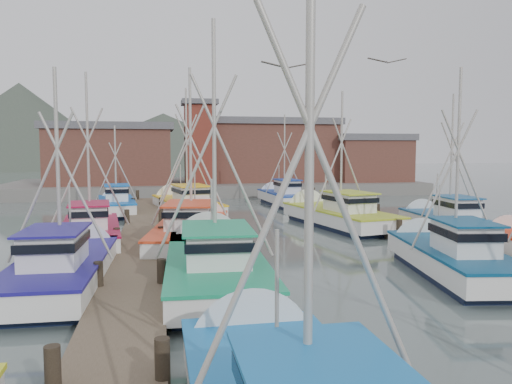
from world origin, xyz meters
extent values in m
plane|color=#4C5B59|center=(0.00, 0.00, 0.00)|extent=(260.00, 260.00, 0.00)
cube|color=brown|center=(-7.00, 4.00, 0.20)|extent=(2.20, 46.00, 0.40)
cylinder|color=black|center=(-8.00, -2.00, 0.45)|extent=(0.30, 0.30, 1.50)
cylinder|color=black|center=(-8.00, 5.00, 0.45)|extent=(0.30, 0.30, 1.50)
cylinder|color=black|center=(-8.00, 12.00, 0.45)|extent=(0.30, 0.30, 1.50)
cylinder|color=black|center=(-8.00, 19.00, 0.45)|extent=(0.30, 0.30, 1.50)
cylinder|color=black|center=(-8.00, 26.00, 0.45)|extent=(0.30, 0.30, 1.50)
cylinder|color=black|center=(-6.00, -9.00, 0.45)|extent=(0.30, 0.30, 1.50)
cylinder|color=black|center=(-6.00, -2.00, 0.45)|extent=(0.30, 0.30, 1.50)
cylinder|color=black|center=(-6.00, 5.00, 0.45)|extent=(0.30, 0.30, 1.50)
cylinder|color=black|center=(-6.00, 12.00, 0.45)|extent=(0.30, 0.30, 1.50)
cylinder|color=black|center=(-6.00, 19.00, 0.45)|extent=(0.30, 0.30, 1.50)
cylinder|color=black|center=(-6.00, 26.00, 0.45)|extent=(0.30, 0.30, 1.50)
cube|color=brown|center=(7.00, 4.00, 0.20)|extent=(2.20, 46.00, 0.40)
cylinder|color=black|center=(6.00, -2.00, 0.45)|extent=(0.30, 0.30, 1.50)
cylinder|color=black|center=(6.00, 5.00, 0.45)|extent=(0.30, 0.30, 1.50)
cylinder|color=black|center=(6.00, 12.00, 0.45)|extent=(0.30, 0.30, 1.50)
cylinder|color=black|center=(6.00, 19.00, 0.45)|extent=(0.30, 0.30, 1.50)
cylinder|color=black|center=(6.00, 26.00, 0.45)|extent=(0.30, 0.30, 1.50)
cylinder|color=black|center=(8.00, 5.00, 0.45)|extent=(0.30, 0.30, 1.50)
cylinder|color=black|center=(8.00, 12.00, 0.45)|extent=(0.30, 0.30, 1.50)
cylinder|color=black|center=(8.00, 19.00, 0.45)|extent=(0.30, 0.30, 1.50)
cylinder|color=black|center=(8.00, 26.00, 0.45)|extent=(0.30, 0.30, 1.50)
cube|color=slate|center=(0.00, 37.00, 0.60)|extent=(44.00, 16.00, 1.20)
cube|color=brown|center=(-11.00, 35.00, 3.95)|extent=(12.00, 8.00, 5.50)
cube|color=slate|center=(-11.00, 35.00, 7.05)|extent=(12.72, 8.48, 0.70)
cube|color=brown|center=(6.00, 37.00, 4.30)|extent=(14.00, 9.00, 6.20)
cube|color=slate|center=(6.00, 37.00, 7.75)|extent=(14.84, 9.54, 0.70)
cube|color=brown|center=(17.00, 34.00, 3.45)|extent=(8.00, 6.00, 4.50)
cube|color=slate|center=(17.00, 34.00, 6.05)|extent=(8.48, 6.36, 0.70)
cube|color=maroon|center=(-2.00, 33.00, 5.20)|extent=(3.00, 3.00, 8.00)
cube|color=slate|center=(-2.00, 33.00, 9.45)|extent=(3.60, 3.60, 0.50)
cone|color=#444E41|center=(-40.00, 115.00, 0.00)|extent=(110.00, 110.00, 42.00)
cone|color=#444E41|center=(-5.00, 130.00, 0.00)|extent=(140.00, 140.00, 30.00)
cone|color=#444E41|center=(35.00, 120.00, 0.00)|extent=(90.00, 90.00, 24.00)
cone|color=white|center=(-4.13, -7.82, 0.55)|extent=(2.72, 1.11, 2.71)
cube|color=#1572BE|center=(-4.10, -13.20, 2.24)|extent=(2.00, 3.05, 0.07)
cylinder|color=#ADA79E|center=(-4.10, -12.33, 4.70)|extent=(0.12, 0.12, 7.19)
cylinder|color=#ADA79E|center=(-4.66, -12.34, 3.85)|extent=(2.57, 0.11, 5.62)
cylinder|color=#ADA79E|center=(-3.55, -12.33, 3.85)|extent=(2.57, 0.11, 5.62)
cylinder|color=#ADA79E|center=(-4.11, -10.60, 2.30)|extent=(0.07, 0.07, 2.42)
cube|color=#0F1832|center=(-4.15, -1.19, 0.05)|extent=(3.21, 8.77, 0.70)
cube|color=white|center=(-4.15, -1.19, 0.70)|extent=(3.65, 9.97, 0.80)
cube|color=#149663|center=(-4.15, -1.19, 1.08)|extent=(3.75, 10.07, 0.10)
cone|color=white|center=(-3.92, 3.72, 0.55)|extent=(3.12, 1.24, 3.07)
cube|color=white|center=(-4.20, -2.37, 1.65)|extent=(2.12, 3.04, 1.10)
cube|color=black|center=(-4.20, -2.37, 1.88)|extent=(2.26, 3.34, 0.28)
cube|color=#149663|center=(-4.20, -2.37, 2.24)|extent=(2.40, 3.54, 0.07)
cylinder|color=#ADA79E|center=(-4.16, -1.39, 5.14)|extent=(0.14, 0.14, 8.07)
cylinder|color=#ADA79E|center=(-4.79, -1.36, 4.19)|extent=(2.89, 0.24, 6.31)
cylinder|color=#ADA79E|center=(-3.53, -1.41, 4.19)|extent=(2.89, 0.24, 6.31)
cylinder|color=#ADA79E|center=(-4.07, 0.58, 2.30)|extent=(0.08, 0.08, 2.74)
cube|color=#0F1832|center=(4.78, -1.71, 0.05)|extent=(3.30, 7.19, 0.70)
cube|color=white|center=(4.78, -1.71, 0.70)|extent=(3.75, 8.17, 0.80)
cube|color=navy|center=(4.78, -1.71, 1.08)|extent=(3.84, 8.25, 0.10)
cone|color=white|center=(5.39, 2.18, 0.55)|extent=(2.60, 1.47, 2.46)
cube|color=white|center=(4.63, -2.64, 1.65)|extent=(1.93, 2.58, 1.10)
cube|color=black|center=(4.63, -2.64, 1.88)|extent=(2.07, 2.83, 0.28)
cube|color=navy|center=(4.63, -2.64, 2.24)|extent=(2.20, 3.00, 0.07)
cylinder|color=#ADA79E|center=(4.76, -1.86, 4.43)|extent=(0.13, 0.13, 6.66)
cylinder|color=#ADA79E|center=(4.26, -1.78, 3.65)|extent=(2.36, 0.45, 5.21)
cylinder|color=#ADA79E|center=(5.25, -1.94, 3.65)|extent=(2.36, 0.45, 5.21)
cylinder|color=#ADA79E|center=(5.00, -0.31, 2.30)|extent=(0.07, 0.07, 2.19)
cube|color=#0F1832|center=(-9.33, -0.78, 0.05)|extent=(2.60, 7.39, 0.70)
cube|color=white|center=(-9.33, -0.78, 0.70)|extent=(2.95, 8.40, 0.80)
cube|color=navy|center=(-9.33, -0.78, 1.08)|extent=(3.03, 8.49, 0.10)
cone|color=white|center=(-9.21, 3.39, 0.55)|extent=(2.63, 1.18, 2.60)
cube|color=white|center=(-9.36, -1.77, 1.65)|extent=(1.75, 2.55, 1.10)
cube|color=black|center=(-9.36, -1.77, 1.88)|extent=(1.87, 2.80, 0.28)
cube|color=navy|center=(-9.36, -1.77, 2.24)|extent=(1.98, 2.97, 0.07)
cylinder|color=#ADA79E|center=(-9.34, -0.94, 4.30)|extent=(0.13, 0.13, 6.40)
cylinder|color=#ADA79E|center=(-9.91, -0.93, 3.55)|extent=(2.30, 0.16, 5.00)
cylinder|color=#ADA79E|center=(-8.76, -0.96, 3.55)|extent=(2.30, 0.16, 5.00)
cylinder|color=#ADA79E|center=(-9.29, 0.72, 2.30)|extent=(0.07, 0.07, 2.50)
cone|color=white|center=(10.15, 2.57, 0.55)|extent=(2.55, 1.54, 2.39)
cube|color=#0F1832|center=(-4.49, 6.36, 0.05)|extent=(4.16, 9.02, 0.70)
cube|color=white|center=(-4.49, 6.36, 0.70)|extent=(4.73, 10.25, 0.80)
cube|color=#E3411D|center=(-4.49, 6.36, 1.08)|extent=(4.84, 10.37, 0.10)
cone|color=white|center=(-3.71, 11.24, 0.55)|extent=(3.22, 1.57, 3.08)
cube|color=white|center=(-4.67, 5.19, 1.65)|extent=(2.43, 3.24, 1.10)
cube|color=black|center=(-4.67, 5.19, 1.88)|extent=(2.61, 3.55, 0.28)
cube|color=#E3411D|center=(-4.67, 5.19, 2.24)|extent=(2.77, 3.77, 0.07)
cylinder|color=#ADA79E|center=(-4.52, 6.17, 4.92)|extent=(0.16, 0.16, 7.63)
cylinder|color=#ADA79E|center=(-5.14, 6.27, 4.02)|extent=(2.71, 0.53, 5.97)
cylinder|color=#ADA79E|center=(-3.90, 6.07, 4.02)|extent=(2.71, 0.53, 5.97)
cylinder|color=#ADA79E|center=(-4.21, 8.12, 2.30)|extent=(0.09, 0.09, 2.75)
cube|color=#0F1832|center=(4.79, 10.52, 0.05)|extent=(4.25, 8.74, 0.70)
cube|color=white|center=(4.79, 10.52, 0.70)|extent=(4.83, 9.93, 0.80)
cube|color=#AEC226|center=(4.79, 10.52, 1.08)|extent=(4.94, 10.04, 0.10)
cone|color=white|center=(3.90, 15.20, 0.55)|extent=(3.13, 1.64, 2.97)
cube|color=white|center=(5.00, 9.40, 1.65)|extent=(2.42, 3.16, 1.10)
cube|color=black|center=(5.00, 9.40, 1.88)|extent=(2.60, 3.47, 0.28)
cube|color=#AEC226|center=(5.00, 9.40, 2.24)|extent=(2.76, 3.68, 0.07)
cylinder|color=#ADA79E|center=(4.83, 10.34, 4.69)|extent=(0.16, 0.16, 7.17)
cylinder|color=#ADA79E|center=(4.23, 10.22, 3.84)|extent=(2.54, 0.58, 5.61)
cylinder|color=#ADA79E|center=(5.42, 10.45, 3.84)|extent=(2.54, 0.58, 5.61)
cylinder|color=#ADA79E|center=(4.47, 12.21, 2.30)|extent=(0.09, 0.09, 2.66)
cube|color=#0F1832|center=(-9.42, 6.91, 0.05)|extent=(3.06, 7.28, 0.70)
cube|color=white|center=(-9.42, 6.91, 0.70)|extent=(3.47, 8.28, 0.80)
cube|color=#9F1137|center=(-9.42, 6.91, 1.08)|extent=(3.56, 8.37, 0.10)
cone|color=white|center=(-9.86, 10.91, 0.55)|extent=(2.61, 1.37, 2.51)
cube|color=white|center=(-9.32, 5.95, 1.65)|extent=(1.87, 2.57, 1.10)
cube|color=black|center=(-9.32, 5.95, 1.88)|extent=(2.00, 2.83, 0.28)
cube|color=#9F1137|center=(-9.32, 5.95, 2.24)|extent=(2.12, 3.00, 0.07)
cylinder|color=#ADA79E|center=(-9.41, 6.75, 4.79)|extent=(0.13, 0.13, 7.37)
cylinder|color=#ADA79E|center=(-9.96, 6.69, 3.92)|extent=(2.63, 0.38, 5.76)
cylinder|color=#ADA79E|center=(-8.86, 6.81, 3.92)|extent=(2.63, 0.38, 5.76)
cylinder|color=#ADA79E|center=(-9.58, 8.35, 2.30)|extent=(0.08, 0.08, 2.41)
cube|color=#0F1832|center=(9.71, 6.54, 0.05)|extent=(2.54, 6.71, 0.70)
cube|color=white|center=(9.71, 6.54, 0.70)|extent=(2.89, 7.62, 0.80)
cube|color=navy|center=(9.71, 6.54, 1.08)|extent=(2.97, 7.70, 0.10)
cone|color=white|center=(9.92, 10.28, 0.55)|extent=(2.43, 1.23, 2.37)
cube|color=white|center=(9.66, 5.64, 1.65)|extent=(1.66, 2.33, 1.10)
cube|color=black|center=(9.66, 5.64, 1.88)|extent=(1.77, 2.56, 0.28)
cube|color=navy|center=(9.66, 5.64, 2.24)|extent=(1.87, 2.72, 0.07)
cylinder|color=#ADA79E|center=(9.70, 6.39, 4.44)|extent=(0.12, 0.12, 6.69)
cylinder|color=#ADA79E|center=(9.20, 6.42, 3.66)|extent=(2.39, 0.22, 5.23)
cylinder|color=#ADA79E|center=(10.20, 6.36, 3.66)|extent=(2.39, 0.22, 5.23)
cylinder|color=#ADA79E|center=(9.79, 7.88, 2.30)|extent=(0.07, 0.07, 2.19)
cube|color=#0F1832|center=(-4.16, 17.97, 0.05)|extent=(4.37, 8.75, 0.70)
cube|color=white|center=(-4.16, 17.97, 0.70)|extent=(4.97, 9.94, 0.80)
cube|color=yellow|center=(-4.16, 17.97, 1.08)|extent=(5.08, 10.06, 0.10)
cone|color=white|center=(-5.13, 22.62, 0.55)|extent=(3.13, 1.68, 2.97)
cube|color=white|center=(-3.93, 16.85, 1.65)|extent=(2.46, 3.18, 1.10)
cube|color=black|center=(-3.93, 16.85, 1.88)|extent=(2.64, 3.49, 0.28)
cube|color=yellow|center=(-3.93, 16.85, 2.24)|extent=(2.80, 3.70, 0.07)
cylinder|color=#ADA79E|center=(-4.12, 17.78, 5.10)|extent=(0.16, 0.16, 8.01)
cylinder|color=#ADA79E|center=(-4.72, 17.66, 4.16)|extent=(2.82, 0.68, 6.26)
cylinder|color=#ADA79E|center=(-3.53, 17.90, 4.16)|extent=(2.82, 0.68, 6.26)
cylinder|color=#ADA79E|center=(-4.51, 19.64, 2.30)|extent=(0.09, 0.09, 2.65)
cube|color=#0F1832|center=(4.31, 22.65, 0.05)|extent=(2.67, 7.02, 0.70)
cube|color=white|center=(4.31, 22.65, 0.70)|extent=(3.04, 7.97, 0.80)
cube|color=#123699|center=(4.31, 22.65, 1.08)|extent=(3.12, 8.06, 0.10)
cone|color=white|center=(4.06, 26.56, 0.55)|extent=(2.51, 1.25, 2.45)
cube|color=white|center=(4.37, 21.71, 1.65)|extent=(1.73, 2.44, 1.10)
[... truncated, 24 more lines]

